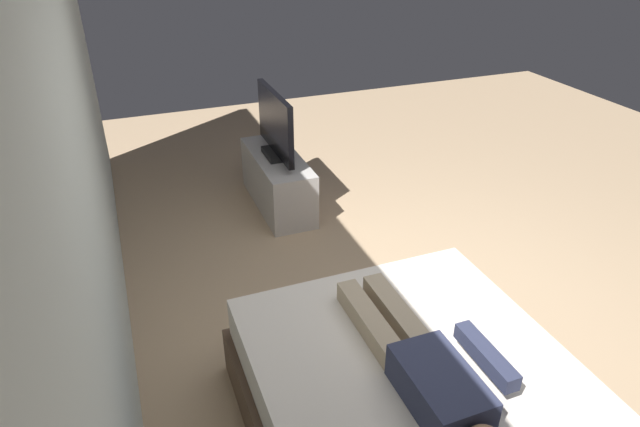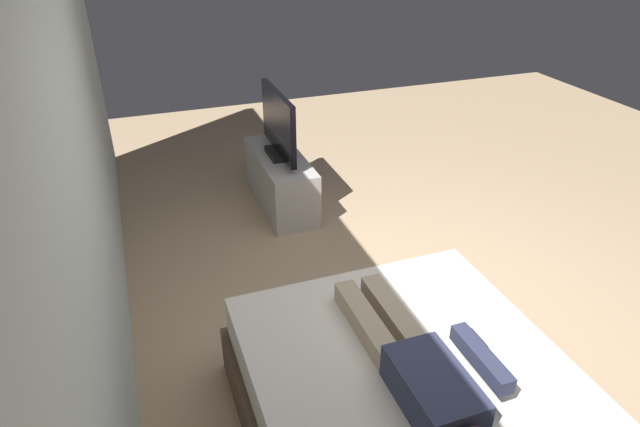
% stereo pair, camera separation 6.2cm
% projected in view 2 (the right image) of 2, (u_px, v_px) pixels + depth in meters
% --- Properties ---
extents(ground_plane, '(10.00, 10.00, 0.00)m').
position_uv_depth(ground_plane, '(419.00, 325.00, 3.70)').
color(ground_plane, tan).
extents(back_wall, '(6.40, 0.10, 2.80)m').
position_uv_depth(back_wall, '(77.00, 147.00, 2.78)').
color(back_wall, silver).
rests_on(back_wall, ground).
extents(bed, '(1.98, 1.58, 0.54)m').
position_uv_depth(bed, '(421.00, 427.00, 2.66)').
color(bed, brown).
rests_on(bed, ground).
extents(person, '(1.26, 0.46, 0.18)m').
position_uv_depth(person, '(421.00, 369.00, 2.50)').
color(person, '#2D334C').
rests_on(person, bed).
extents(remote, '(0.15, 0.04, 0.02)m').
position_uv_depth(remote, '(476.00, 339.00, 2.78)').
color(remote, black).
rests_on(remote, bed).
extents(tv_stand, '(1.10, 0.40, 0.50)m').
position_uv_depth(tv_stand, '(281.00, 181.00, 5.06)').
color(tv_stand, '#B7B2AD').
rests_on(tv_stand, ground).
extents(tv, '(0.88, 0.20, 0.59)m').
position_uv_depth(tv, '(279.00, 126.00, 4.79)').
color(tv, black).
rests_on(tv, tv_stand).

